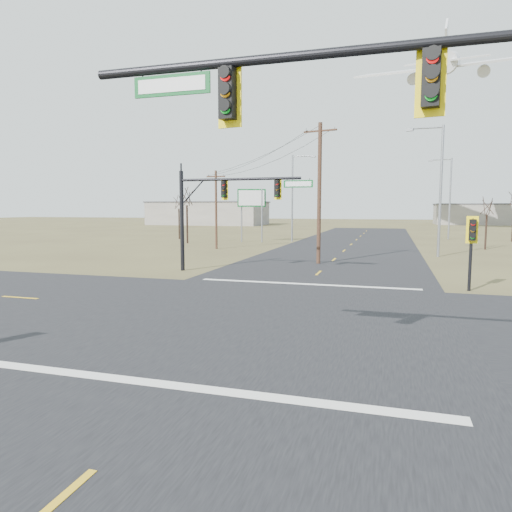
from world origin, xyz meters
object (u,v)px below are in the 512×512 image
at_px(streetlight_b, 448,194).
at_px(utility_pole_near, 319,192).
at_px(mast_arm_near, 455,128).
at_px(bare_tree_c, 487,206).
at_px(bare_tree_b, 179,202).
at_px(mast_arm_far, 226,198).
at_px(utility_pole_far, 216,208).
at_px(streetlight_c, 294,193).
at_px(streetlight_a, 438,184).
at_px(pedestal_signal_ne, 472,235).
at_px(highway_sign, 252,205).
at_px(bare_tree_a, 187,196).

bearing_deg(streetlight_b, utility_pole_near, -102.41).
distance_m(mast_arm_near, bare_tree_c, 41.84).
bearing_deg(bare_tree_b, utility_pole_near, -44.68).
height_order(mast_arm_far, utility_pole_far, utility_pole_far).
height_order(mast_arm_far, streetlight_c, streetlight_c).
bearing_deg(streetlight_a, streetlight_c, 156.54).
bearing_deg(mast_arm_far, mast_arm_near, -33.91).
bearing_deg(streetlight_c, bare_tree_b, -170.94).
distance_m(utility_pole_far, streetlight_b, 32.99).
height_order(streetlight_a, streetlight_c, streetlight_a).
xyz_separation_m(pedestal_signal_ne, highway_sign, (-20.19, 28.44, 1.73)).
bearing_deg(utility_pole_far, bare_tree_b, 129.57).
distance_m(mast_arm_far, utility_pole_near, 8.04).
bearing_deg(mast_arm_far, streetlight_a, 69.97).
distance_m(utility_pole_near, bare_tree_b, 31.27).
distance_m(bare_tree_b, bare_tree_c, 36.90).
distance_m(pedestal_signal_ne, utility_pole_near, 13.15).
distance_m(streetlight_b, streetlight_c, 21.27).
height_order(mast_arm_near, bare_tree_c, mast_arm_near).
bearing_deg(bare_tree_b, streetlight_a, -24.48).
height_order(pedestal_signal_ne, streetlight_b, streetlight_b).
xyz_separation_m(utility_pole_far, bare_tree_b, (-10.28, 12.44, 0.83)).
bearing_deg(mast_arm_far, bare_tree_c, 74.16).
height_order(streetlight_b, bare_tree_b, streetlight_b).
xyz_separation_m(mast_arm_near, bare_tree_a, (-24.31, 40.10, -0.06)).
relative_size(mast_arm_near, streetlight_c, 1.06).
xyz_separation_m(highway_sign, streetlight_a, (19.98, -11.37, 1.68)).
height_order(mast_arm_near, bare_tree_a, mast_arm_near).
xyz_separation_m(utility_pole_near, utility_pole_far, (-11.95, 9.54, -1.17)).
height_order(mast_arm_near, pedestal_signal_ne, mast_arm_near).
distance_m(mast_arm_near, utility_pole_near, 25.33).
distance_m(mast_arm_near, streetlight_a, 32.49).
height_order(mast_arm_far, bare_tree_b, mast_arm_far).
bearing_deg(streetlight_a, bare_tree_a, -177.16).
bearing_deg(bare_tree_c, mast_arm_near, -100.99).
relative_size(utility_pole_far, bare_tree_b, 1.27).
relative_size(streetlight_a, bare_tree_b, 1.77).
bearing_deg(bare_tree_b, streetlight_c, -0.76).
relative_size(mast_arm_near, mast_arm_far, 1.27).
bearing_deg(bare_tree_a, utility_pole_far, -44.75).
relative_size(mast_arm_near, streetlight_b, 1.05).
distance_m(utility_pole_near, streetlight_a, 11.84).
bearing_deg(streetlight_a, pedestal_signal_ne, -70.44).
distance_m(pedestal_signal_ne, bare_tree_a, 36.79).
distance_m(mast_arm_near, bare_tree_a, 46.90).
xyz_separation_m(mast_arm_near, utility_pole_near, (-6.29, 24.54, -0.28)).
xyz_separation_m(mast_arm_near, mast_arm_far, (-11.29, 18.27, -0.86)).
height_order(mast_arm_near, streetlight_a, streetlight_a).
relative_size(highway_sign, streetlight_b, 0.60).
bearing_deg(streetlight_a, mast_arm_far, -115.53).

